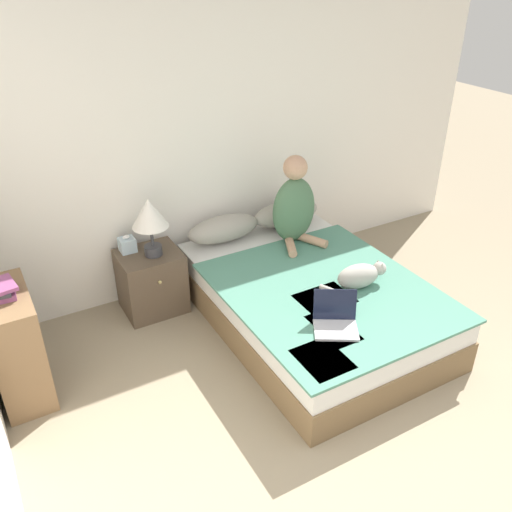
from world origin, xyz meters
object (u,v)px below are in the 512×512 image
at_px(pillow_far, 286,213).
at_px(cat_tabby, 360,276).
at_px(bed, 311,302).
at_px(table_lamp, 150,216).
at_px(nightstand, 152,281).
at_px(bookshelf, 16,345).
at_px(laptop_open, 335,321).
at_px(tissue_box, 127,245).
at_px(person_sitting, 294,206).
at_px(pillow_near, 224,229).

height_order(pillow_far, cat_tabby, pillow_far).
distance_m(bed, table_lamp, 1.39).
relative_size(nightstand, bookshelf, 0.68).
bearing_deg(laptop_open, tissue_box, 151.46).
bearing_deg(person_sitting, pillow_near, 149.36).
xyz_separation_m(person_sitting, nightstand, (-1.19, 0.25, -0.50)).
height_order(bed, person_sitting, person_sitting).
bearing_deg(cat_tabby, bookshelf, 171.90).
height_order(pillow_near, nightstand, pillow_near).
distance_m(person_sitting, table_lamp, 1.18).
height_order(pillow_near, table_lamp, table_lamp).
relative_size(pillow_near, pillow_far, 1.00).
bearing_deg(nightstand, bed, -39.50).
relative_size(bed, pillow_near, 3.20).
relative_size(bed, nightstand, 3.97).
xyz_separation_m(bed, bookshelf, (-2.07, 0.33, 0.16)).
bearing_deg(nightstand, table_lamp, -50.84).
bearing_deg(pillow_near, tissue_box, 175.35).
xyz_separation_m(pillow_near, person_sitting, (0.50, -0.30, 0.21)).
bearing_deg(bookshelf, bed, -9.20).
bearing_deg(pillow_far, nightstand, -177.77).
height_order(cat_tabby, table_lamp, table_lamp).
bearing_deg(person_sitting, tissue_box, 164.48).
xyz_separation_m(laptop_open, nightstand, (-0.77, 1.39, -0.23)).
bearing_deg(nightstand, person_sitting, -11.80).
height_order(laptop_open, bookshelf, bookshelf).
height_order(person_sitting, laptop_open, person_sitting).
bearing_deg(tissue_box, bookshelf, -147.84).
bearing_deg(cat_tabby, laptop_open, -138.57).
bearing_deg(table_lamp, person_sitting, -10.32).
xyz_separation_m(pillow_far, bookshelf, (-2.38, -0.53, -0.16)).
bearing_deg(bed, laptop_open, -110.84).
xyz_separation_m(pillow_near, nightstand, (-0.68, -0.05, -0.28)).
distance_m(bed, pillow_far, 0.98).
bearing_deg(nightstand, tissue_box, 137.13).
height_order(pillow_near, pillow_far, same).
relative_size(bed, pillow_far, 3.20).
relative_size(cat_tabby, nightstand, 0.97).
bearing_deg(person_sitting, pillow_far, 68.77).
relative_size(pillow_near, bookshelf, 0.84).
distance_m(laptop_open, bookshelf, 2.06).
distance_m(cat_tabby, nightstand, 1.65).
xyz_separation_m(cat_tabby, nightstand, (-1.22, 1.08, -0.27)).
xyz_separation_m(table_lamp, bookshelf, (-1.11, -0.44, -0.47)).
xyz_separation_m(person_sitting, tissue_box, (-1.31, 0.36, -0.18)).
bearing_deg(pillow_far, tissue_box, 177.36).
relative_size(bed, laptop_open, 5.47).
distance_m(bed, nightstand, 1.28).
height_order(table_lamp, bookshelf, table_lamp).
bearing_deg(pillow_near, laptop_open, -86.41).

